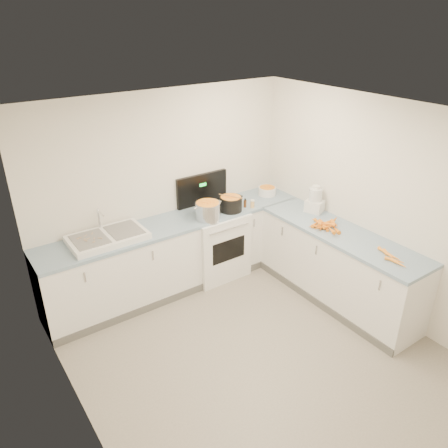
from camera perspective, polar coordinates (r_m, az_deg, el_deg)
floor at (r=4.84m, az=4.76°, el=-17.02°), size 3.50×4.00×0.00m
ceiling at (r=3.63m, az=6.24°, el=13.22°), size 3.50×4.00×0.00m
wall_back at (r=5.60m, az=-7.84°, el=4.39°), size 3.50×0.00×2.50m
wall_left at (r=3.41m, az=-18.40°, el=-12.44°), size 0.00×4.00×2.50m
wall_right at (r=5.28m, az=20.14°, el=1.61°), size 0.00×4.00×2.50m
counter_back at (r=5.70m, az=-5.95°, el=-3.82°), size 3.50×0.62×0.94m
counter_right at (r=5.57m, az=14.63°, el=-5.35°), size 0.62×2.20×0.94m
stove at (r=5.93m, az=-1.26°, el=-2.34°), size 0.76×0.65×1.36m
sink at (r=5.14m, az=-14.97°, el=-1.67°), size 0.86×0.52×0.31m
steel_pot at (r=5.47m, az=-2.12°, el=1.67°), size 0.38×0.38×0.23m
black_pot at (r=5.69m, az=0.89°, el=2.56°), size 0.39×0.39×0.21m
wooden_spoon at (r=5.65m, az=0.90°, el=3.63°), size 0.18×0.30×0.01m
mixing_bowl at (r=6.23m, az=5.65°, el=4.31°), size 0.27×0.27×0.12m
extract_bottle at (r=5.81m, az=2.77°, el=2.67°), size 0.04×0.04×0.10m
spice_jar at (r=5.81m, az=3.73°, el=2.59°), size 0.05×0.05×0.09m
food_processor at (r=5.75m, az=11.79°, el=2.99°), size 0.24×0.26×0.36m
carrot_pile at (r=5.40m, az=13.09°, el=-0.08°), size 0.46×0.48×0.09m
peeled_carrots at (r=4.94m, az=21.04°, el=-4.06°), size 0.17×0.42×0.04m
peelings at (r=5.09m, az=-17.22°, el=-1.80°), size 0.24×0.25×0.01m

